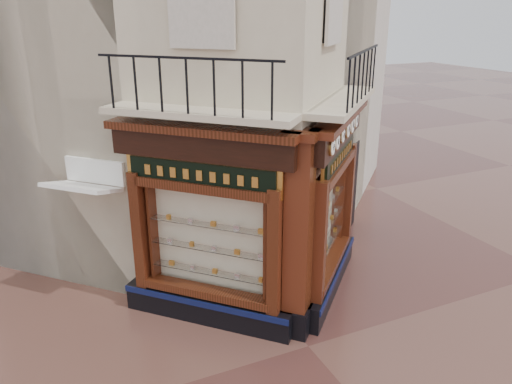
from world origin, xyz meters
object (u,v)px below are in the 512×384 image
clock_d (347,129)px  awning (96,302)px  signboard_left (201,175)px  clock_b (337,141)px  clock_c (342,135)px  clock_f (356,120)px  signboard_right (339,156)px  corner_pilaster (298,241)px  clock_e (352,124)px  clock_a (332,147)px

clock_d → awning: (-5.02, 1.63, -3.62)m
clock_d → signboard_left: clock_d is taller
clock_b → clock_c: size_ratio=1.05×
clock_b → awning: bearing=106.1°
clock_f → signboard_left: size_ratio=0.16×
clock_b → signboard_left: 2.53m
signboard_left → signboard_right: (2.92, -0.00, -0.00)m
corner_pilaster → clock_e: 2.94m
clock_a → signboard_right: 1.40m
clock_f → clock_e: bearing=-180.0°
clock_e → awning: size_ratio=0.29×
clock_a → clock_c: (0.64, 0.64, 0.00)m
clock_d → awning: clock_d is taller
corner_pilaster → clock_f: corner_pilaster is taller
corner_pilaster → signboard_right: (1.46, 1.01, 1.15)m
signboard_left → corner_pilaster: bearing=-169.8°
clock_d → signboard_left: size_ratio=0.16×
clock_e → signboard_right: 0.83m
clock_a → clock_f: 2.39m
clock_a → awning: bearing=101.5°
clock_a → clock_b: bearing=0.0°
clock_b → clock_f: clock_f is taller
clock_e → clock_f: bearing=0.0°
clock_a → awning: (-4.00, 2.65, -3.62)m
clock_c → signboard_right: size_ratio=0.16×
clock_e → signboard_right: clock_e is taller
clock_a → clock_d: size_ratio=0.92×
awning → signboard_left: 4.00m
clock_a → clock_f: clock_f is taller
clock_a → clock_d: (1.02, 1.02, -0.00)m
clock_f → awning: bearing=125.5°
clock_d → clock_f: bearing=0.0°
clock_c → awning: bearing=111.6°
clock_b → clock_c: 0.51m
clock_a → clock_b: (0.28, 0.28, -0.00)m
corner_pilaster → clock_b: bearing=-26.5°
corner_pilaster → signboard_left: corner_pilaster is taller
clock_d → clock_e: bearing=-0.0°
clock_f → signboard_right: bearing=174.2°
clock_a → signboard_left: size_ratio=0.15×
corner_pilaster → clock_f: bearing=-8.5°
signboard_right → signboard_left: bearing=135.0°
clock_b → signboard_right: bearing=7.1°
clock_e → clock_f: 0.46m
clock_e → clock_f: (0.33, 0.33, 0.00)m
clock_d → clock_e: 0.49m
corner_pilaster → clock_a: bearing=-43.2°
clock_a → signboard_right: (0.84, 0.99, -0.52)m
clock_a → clock_c: bearing=0.0°
clock_f → signboard_left: (-3.78, -0.70, -0.52)m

